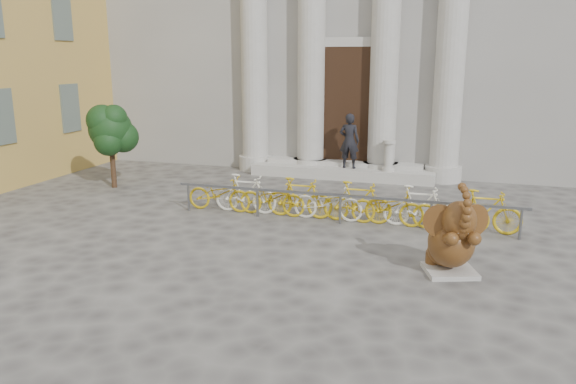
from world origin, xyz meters
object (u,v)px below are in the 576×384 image
(tree, at_px, (111,130))
(pedestrian, at_px, (349,141))
(elephant_statue, at_px, (452,240))
(bike_rack, at_px, (342,201))

(tree, xyz_separation_m, pedestrian, (6.56, 3.35, -0.51))
(tree, height_order, pedestrian, tree)
(tree, distance_m, pedestrian, 7.38)
(elephant_statue, xyz_separation_m, tree, (-9.97, 4.22, 1.12))
(elephant_statue, distance_m, pedestrian, 8.33)
(tree, bearing_deg, elephant_statue, -22.93)
(elephant_statue, height_order, pedestrian, pedestrian)
(bike_rack, relative_size, pedestrian, 4.73)
(elephant_statue, bearing_deg, tree, 137.79)
(elephant_statue, bearing_deg, pedestrian, 95.01)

